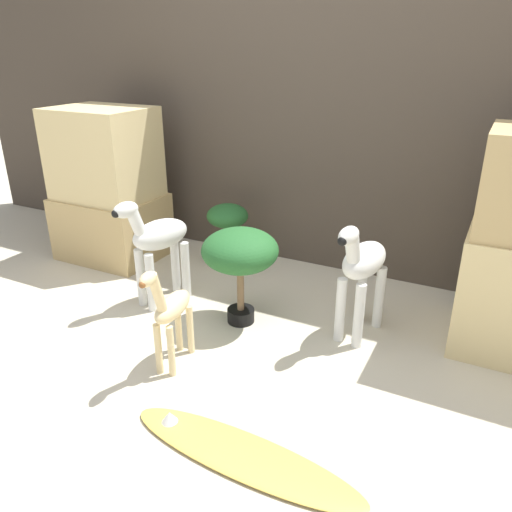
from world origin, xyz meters
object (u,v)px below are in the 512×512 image
zebra_left (158,242)px  giraffe_figurine (170,311)px  potted_palm_front (240,254)px  surfboard (240,453)px  zebra_right (362,269)px  potted_palm_back (228,220)px

zebra_left → giraffe_figurine: size_ratio=1.17×
zebra_left → giraffe_figurine: 0.70m
giraffe_figurine → potted_palm_front: size_ratio=1.04×
giraffe_figurine → surfboard: 0.76m
giraffe_figurine → surfboard: giraffe_figurine is taller
zebra_right → potted_palm_front: size_ratio=1.22×
potted_palm_back → surfboard: (0.96, -1.57, -0.33)m
zebra_right → surfboard: size_ratio=0.67×
zebra_left → potted_palm_front: 0.55m
zebra_right → potted_palm_front: (-0.64, -0.17, 0.03)m
potted_palm_front → potted_palm_back: bearing=125.0°
potted_palm_back → giraffe_figurine: bearing=-72.7°
giraffe_figurine → potted_palm_front: bearing=79.8°
giraffe_figurine → surfboard: bearing=-33.2°
zebra_left → giraffe_figurine: zebra_left is taller
giraffe_figurine → potted_palm_front: giraffe_figurine is taller
zebra_right → giraffe_figurine: bearing=-136.6°
zebra_right → potted_palm_back: 1.21m
zebra_right → surfboard: bearing=-97.8°
giraffe_figurine → zebra_right: bearing=43.4°
zebra_left → potted_palm_back: (0.09, 0.67, -0.06)m
zebra_left → giraffe_figurine: bearing=-48.3°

